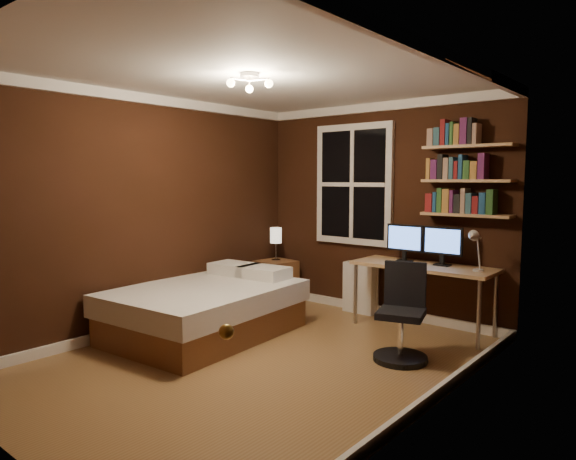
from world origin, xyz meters
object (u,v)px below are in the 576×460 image
Objects in this scene: bedside_lamp at (276,244)px; radiator at (360,288)px; nightstand at (276,281)px; monitor_right at (443,246)px; bed at (207,309)px; desk at (423,270)px; desk_lamp at (476,250)px; office_chair at (402,325)px; monitor_left at (405,243)px.

bedside_lamp is 1.25m from radiator.
monitor_right is (2.21, 0.13, 0.64)m from nightstand.
bed is 2.32m from desk.
desk_lamp reaches higher than desk.
bedside_lamp is at bearing 141.32° from office_chair.
nightstand is 1.30× the size of monitor_right.
radiator is (1.13, 0.25, -0.46)m from bedside_lamp.
bed is at bearing -135.84° from desk.
bedside_lamp is at bearing 0.00° from nightstand.
bedside_lamp is 1.03× the size of monitor_left.
desk_lamp is at bearing -9.09° from desk.
desk is (2.03, 0.06, -0.12)m from bedside_lamp.
monitor_right is at bearing 77.22° from office_chair.
bed is at bearing -75.83° from bedside_lamp.
desk_lamp reaches higher than bedside_lamp.
desk_lamp is 0.51× the size of office_chair.
office_chair is (1.90, 0.63, 0.04)m from bed.
desk_lamp is (1.48, -0.28, 0.63)m from radiator.
desk is at bearing 87.78° from office_chair.
office_chair is at bearing 13.87° from bed.
radiator is 0.70× the size of office_chair.
office_chair is at bearing -21.55° from bedside_lamp.
office_chair is (1.15, -1.15, 0.01)m from radiator.
monitor_left reaches higher than bed.
nightstand is 0.63× the size of office_chair.
desk_lamp is at bearing 52.15° from office_chair.
monitor_left is at bearing 168.69° from desk_lamp.
monitor_left is (1.77, 0.13, 0.64)m from nightstand.
office_chair is at bearing -110.72° from desk_lamp.
monitor_right is at bearing 3.50° from bedside_lamp.
nightstand is 1.89m from monitor_left.
desk is 1.05m from office_chair.
desk_lamp reaches higher than monitor_left.
monitor_left reaches higher than radiator.
monitor_right is at bearing 22.84° from desk.
radiator is at bearing 20.61° from nightstand.
radiator is at bearing 168.09° from desk.
desk is 0.38m from monitor_left.
monitor_right is at bearing -6.08° from radiator.
nightstand is (-0.39, 1.54, 0.00)m from bed.
monitor_right is at bearing 157.56° from desk_lamp.
bed is 4.70× the size of monitor_left.
monitor_left is (-0.26, 0.07, 0.27)m from desk.
nightstand is 0.49m from bedside_lamp.
monitor_left is at bearing 163.76° from desk.
desk is 0.66m from desk_lamp.
monitor_left and monitor_right have the same top height.
desk_lamp is (2.23, 1.50, 0.66)m from bed.
monitor_right is 0.49× the size of office_chair.
desk_lamp reaches higher than office_chair.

